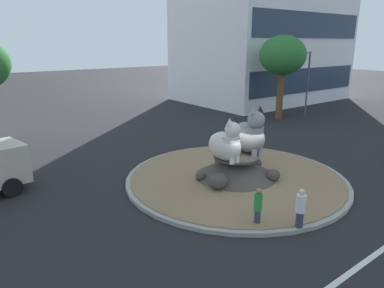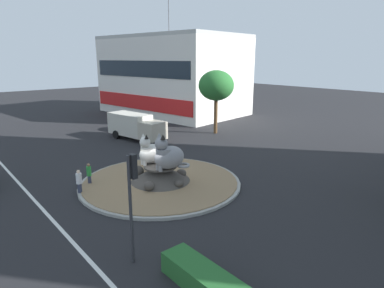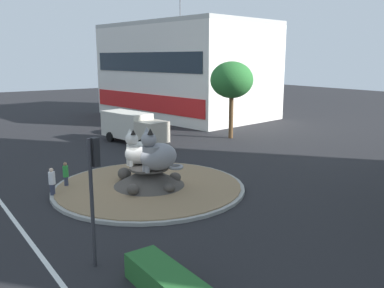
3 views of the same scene
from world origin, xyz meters
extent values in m
plane|color=black|center=(0.00, 0.00, 0.00)|extent=(160.00, 160.00, 0.00)
cube|color=silver|center=(0.00, -7.75, 0.00)|extent=(112.00, 0.20, 0.01)
cylinder|color=gray|center=(0.00, 0.00, 0.09)|extent=(11.35, 11.35, 0.18)
cylinder|color=#846B4C|center=(0.00, 0.00, 0.21)|extent=(10.89, 10.89, 0.05)
cone|color=#423D38|center=(0.00, 0.00, 0.79)|extent=(4.21, 4.21, 1.11)
cylinder|color=#423D38|center=(0.00, 0.00, 1.28)|extent=(2.32, 2.32, 0.12)
ellipsoid|color=#423D38|center=(1.81, 0.27, 0.49)|extent=(0.64, 0.67, 0.51)
ellipsoid|color=#423D38|center=(0.40, 1.58, 0.53)|extent=(0.75, 0.73, 0.60)
ellipsoid|color=#423D38|center=(-1.82, 0.64, 0.44)|extent=(0.52, 0.47, 0.42)
ellipsoid|color=#423D38|center=(-1.86, -0.71, 0.62)|extent=(0.96, 0.80, 0.77)
ellipsoid|color=#423D38|center=(1.01, -1.62, 0.54)|extent=(0.76, 0.66, 0.61)
ellipsoid|color=silver|center=(-0.92, -0.09, 2.04)|extent=(1.24, 1.93, 1.40)
cylinder|color=silver|center=(-0.91, -0.47, 2.20)|extent=(0.92, 0.92, 0.87)
sphere|color=silver|center=(-0.91, -0.61, 2.96)|extent=(0.77, 0.77, 0.77)
torus|color=silver|center=(-0.61, 0.70, 1.48)|extent=(0.86, 0.86, 0.17)
cone|color=black|center=(-0.70, -0.61, 3.41)|extent=(0.32, 0.32, 0.31)
cone|color=silver|center=(-1.12, -0.61, 3.41)|extent=(0.32, 0.32, 0.31)
cylinder|color=silver|center=(-0.75, -0.78, 1.52)|extent=(0.24, 0.24, 0.35)
cylinder|color=silver|center=(-1.07, -0.79, 1.52)|extent=(0.24, 0.24, 0.35)
ellipsoid|color=gray|center=(0.92, 0.14, 2.14)|extent=(1.62, 2.32, 1.59)
cylinder|color=gray|center=(0.87, -0.29, 2.32)|extent=(1.14, 1.14, 0.99)
sphere|color=gray|center=(0.86, -0.45, 3.19)|extent=(0.88, 0.88, 0.88)
torus|color=gray|center=(1.37, 0.99, 1.50)|extent=(1.02, 1.02, 0.20)
cone|color=black|center=(1.10, -0.48, 3.70)|extent=(0.39, 0.39, 0.36)
cone|color=gray|center=(0.62, -0.43, 3.70)|extent=(0.39, 0.39, 0.36)
cylinder|color=gray|center=(1.02, -0.67, 1.54)|extent=(0.28, 0.28, 0.40)
cylinder|color=gray|center=(0.65, -0.63, 1.54)|extent=(0.28, 0.28, 0.40)
cylinder|color=#2D2D33|center=(6.93, -6.29, 2.45)|extent=(0.14, 0.14, 4.90)
cube|color=black|center=(6.90, -6.07, 4.38)|extent=(0.35, 0.27, 1.05)
sphere|color=#360606|center=(6.90, -6.00, 4.69)|extent=(0.18, 0.18, 0.18)
sphere|color=orange|center=(6.90, -6.00, 4.38)|extent=(0.18, 0.18, 0.18)
sphere|color=black|center=(6.90, -6.00, 4.06)|extent=(0.18, 0.18, 0.18)
cube|color=silver|center=(-24.80, 19.81, 5.77)|extent=(23.36, 16.53, 11.54)
cube|color=red|center=(-23.83, 13.02, 2.31)|extent=(20.59, 3.07, 2.08)
cube|color=#19232D|center=(-23.83, 13.04, 7.15)|extent=(19.72, 2.90, 2.31)
cube|color=#B2B2AD|center=(-24.80, 19.81, 11.79)|extent=(23.36, 16.53, 0.50)
cylinder|color=#4C4C51|center=(-21.18, 16.53, 14.52)|extent=(0.10, 0.10, 4.96)
cylinder|color=brown|center=(-9.22, 14.35, 2.00)|extent=(0.43, 0.43, 3.99)
ellipsoid|color=#286B2D|center=(-9.22, 14.35, 5.62)|extent=(4.08, 4.08, 3.47)
cylinder|color=#33384C|center=(-2.81, -4.06, 0.39)|extent=(0.24, 0.24, 0.77)
cylinder|color=#288C38|center=(-2.81, -4.06, 1.10)|extent=(0.32, 0.32, 0.67)
sphere|color=#936B4C|center=(-2.81, -4.06, 1.55)|extent=(0.22, 0.22, 0.22)
cylinder|color=#33384C|center=(-1.72, -5.20, 0.40)|extent=(0.28, 0.28, 0.80)
cylinder|color=silver|center=(-1.72, -5.20, 1.15)|extent=(0.37, 0.37, 0.70)
sphere|color=beige|center=(-1.72, -5.20, 1.62)|extent=(0.23, 0.23, 0.23)
cube|color=#B7AD99|center=(-9.96, 5.97, 1.37)|extent=(2.54, 2.61, 1.84)
cube|color=beige|center=(-13.53, 5.35, 1.61)|extent=(5.39, 3.11, 2.32)
cylinder|color=black|center=(-10.08, 7.10, 0.45)|extent=(0.94, 0.45, 0.90)
cylinder|color=black|center=(-9.69, 4.87, 0.45)|extent=(0.94, 0.45, 0.90)
cylinder|color=black|center=(-14.80, 6.28, 0.45)|extent=(0.94, 0.45, 0.90)
cylinder|color=black|center=(-14.40, 4.04, 0.45)|extent=(0.94, 0.45, 0.90)
camera|label=1|loc=(-12.23, -12.23, 6.94)|focal=32.92mm
camera|label=2|loc=(18.40, -12.56, 8.72)|focal=30.97mm
camera|label=3|loc=(20.63, -11.58, 7.70)|focal=38.48mm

